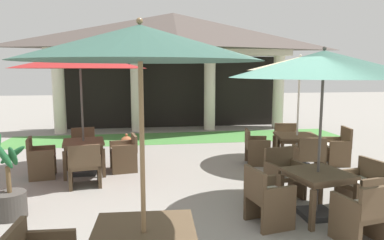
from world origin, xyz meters
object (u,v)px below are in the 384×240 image
(patio_chair_mid_right_south, at_px, (362,214))
(patio_table_far_back, at_px, (84,146))
(patio_table_mid_left, at_px, (297,139))
(patio_chair_far_back_south, at_px, (85,166))
(patio_chair_mid_right_east, at_px, (362,186))
(patio_chair_mid_left_south, at_px, (309,158))
(patio_umbrella_near_foreground, at_px, (140,47))
(patio_umbrella_mid_right, at_px, (324,65))
(patio_chair_far_back_east, at_px, (125,153))
(potted_palm_left_edge, at_px, (10,197))
(patio_table_mid_right, at_px, (318,178))
(patio_chair_far_back_north, at_px, (84,148))
(patio_chair_mid_right_west, at_px, (267,198))
(patio_umbrella_mid_left, at_px, (300,65))
(patio_chair_far_back_west, at_px, (40,159))
(patio_chair_mid_left_west, at_px, (256,147))
(patio_chair_mid_left_north, at_px, (287,140))
(terracotta_urn, at_px, (127,142))
(patio_chair_mid_left_east, at_px, (338,148))
(patio_umbrella_far_back, at_px, (80,62))
(patio_chair_mid_right_north, at_px, (284,175))

(patio_chair_mid_right_south, bearing_deg, patio_table_far_back, 126.46)
(patio_table_mid_left, distance_m, patio_table_far_back, 5.06)
(patio_table_mid_left, xyz_separation_m, patio_chair_far_back_south, (-4.92, -0.97, -0.22))
(patio_chair_mid_right_east, bearing_deg, patio_chair_mid_left_south, -11.03)
(patio_umbrella_near_foreground, bearing_deg, patio_umbrella_mid_right, 32.04)
(patio_chair_far_back_east, relative_size, potted_palm_left_edge, 0.62)
(patio_chair_mid_left_south, distance_m, patio_chair_mid_right_east, 1.86)
(patio_table_mid_right, xyz_separation_m, patio_chair_mid_right_south, (0.17, -0.89, -0.23))
(patio_chair_mid_right_east, height_order, patio_chair_far_back_north, patio_chair_far_back_north)
(patio_chair_mid_right_west, relative_size, patio_chair_far_back_north, 1.01)
(patio_chair_mid_right_west, relative_size, potted_palm_left_edge, 0.66)
(patio_umbrella_mid_left, xyz_separation_m, patio_chair_mid_right_east, (-0.18, -2.85, -2.04))
(patio_chair_mid_left_south, distance_m, patio_chair_mid_right_west, 2.84)
(patio_chair_far_back_west, height_order, potted_palm_left_edge, potted_palm_left_edge)
(patio_chair_far_back_south, bearing_deg, patio_chair_mid_left_west, 7.03)
(patio_table_mid_right, relative_size, patio_chair_mid_right_west, 1.14)
(patio_umbrella_mid_left, xyz_separation_m, potted_palm_left_edge, (-5.85, -2.35, -2.10))
(patio_chair_mid_left_north, bearing_deg, patio_chair_mid_right_south, 87.72)
(patio_umbrella_mid_right, distance_m, patio_chair_mid_right_west, 2.16)
(patio_umbrella_mid_right, relative_size, terracotta_urn, 6.46)
(patio_chair_mid_left_east, bearing_deg, patio_table_mid_left, 90.00)
(patio_chair_far_back_west, bearing_deg, patio_chair_mid_left_east, 81.16)
(patio_table_mid_left, xyz_separation_m, patio_table_mid_right, (-1.07, -3.02, -0.01))
(patio_umbrella_near_foreground, distance_m, patio_chair_far_back_south, 4.45)
(patio_umbrella_mid_left, relative_size, patio_chair_mid_left_west, 3.15)
(patio_chair_mid_right_east, relative_size, patio_chair_far_back_west, 0.95)
(patio_umbrella_near_foreground, height_order, patio_table_far_back, patio_umbrella_near_foreground)
(patio_chair_mid_left_south, bearing_deg, patio_chair_far_back_south, -170.12)
(patio_chair_mid_left_south, height_order, patio_umbrella_far_back, patio_umbrella_far_back)
(patio_umbrella_mid_left, relative_size, patio_chair_far_back_west, 3.05)
(patio_chair_far_back_south, bearing_deg, patio_umbrella_far_back, 90.00)
(patio_chair_mid_right_north, relative_size, potted_palm_left_edge, 0.67)
(patio_chair_mid_right_north, distance_m, patio_chair_mid_right_south, 1.82)
(patio_umbrella_near_foreground, height_order, patio_table_mid_right, patio_umbrella_near_foreground)
(patio_umbrella_far_back, bearing_deg, patio_chair_mid_right_north, -28.24)
(patio_chair_mid_right_north, height_order, patio_chair_far_back_east, patio_chair_mid_right_north)
(patio_umbrella_mid_left, xyz_separation_m, patio_table_mid_right, (-1.07, -3.02, -1.81))
(patio_chair_mid_left_west, bearing_deg, patio_chair_far_back_west, -75.31)
(patio_chair_mid_right_north, bearing_deg, patio_chair_far_back_east, -47.72)
(patio_chair_mid_right_north, xyz_separation_m, patio_chair_mid_right_east, (1.06, -0.72, -0.02))
(patio_chair_mid_left_north, xyz_separation_m, patio_chair_far_back_south, (-5.09, -1.96, 0.02))
(patio_chair_mid_right_north, bearing_deg, patio_umbrella_near_foreground, 34.61)
(patio_chair_mid_left_north, height_order, patio_table_mid_right, patio_chair_mid_left_north)
(patio_chair_mid_left_east, height_order, terracotta_urn, patio_chair_mid_left_east)
(patio_chair_mid_left_north, xyz_separation_m, patio_table_far_back, (-5.24, -1.07, 0.25))
(patio_chair_mid_right_south, bearing_deg, patio_chair_far_back_south, 132.89)
(patio_umbrella_near_foreground, xyz_separation_m, patio_chair_far_back_east, (-0.38, 4.79, -2.11))
(patio_table_mid_left, height_order, potted_palm_left_edge, potted_palm_left_edge)
(patio_chair_mid_right_south, relative_size, patio_umbrella_far_back, 0.30)
(patio_chair_mid_left_north, distance_m, patio_chair_mid_right_west, 4.70)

